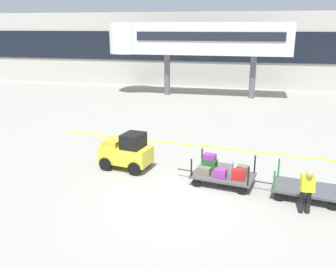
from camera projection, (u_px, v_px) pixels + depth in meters
ground_plane at (173, 202)px, 12.65m from camera, size 120.00×120.00×0.00m
apron_lead_line at (253, 152)px, 17.70m from camera, size 20.89×2.66×0.01m
terminal_building at (229, 50)px, 35.93m from camera, size 56.57×2.51×7.10m
jet_bridge at (190, 39)px, 30.61m from camera, size 15.27×3.00×6.11m
baggage_tug at (127, 152)px, 15.42m from camera, size 2.26×1.54×1.58m
baggage_cart_lead at (222, 172)px, 13.99m from camera, size 3.08×1.78×1.10m
baggage_cart_middle at (306, 189)px, 12.85m from camera, size 3.08×1.78×1.10m
baggage_handler at (307, 189)px, 11.61m from camera, size 0.43×0.45×1.56m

